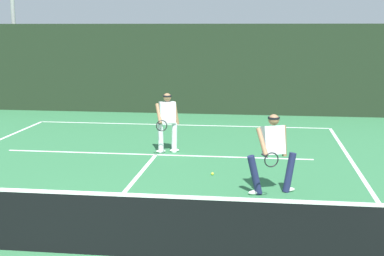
{
  "coord_description": "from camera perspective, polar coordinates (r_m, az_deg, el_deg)",
  "views": [
    {
      "loc": [
        2.76,
        -7.3,
        3.34
      ],
      "look_at": [
        1.14,
        5.07,
        1.0
      ],
      "focal_mm": 50.54,
      "sensor_mm": 36.0,
      "label": 1
    }
  ],
  "objects": [
    {
      "name": "court_line_service",
      "position": [
        14.37,
        -3.83,
        -2.83
      ],
      "size": [
        8.22,
        0.1,
        0.01
      ],
      "primitive_type": "cube",
      "color": "white",
      "rests_on": "ground_plane"
    },
    {
      "name": "back_fence_windscreen",
      "position": [
        20.95,
        -0.14,
        6.22
      ],
      "size": [
        21.17,
        0.12,
        3.46
      ],
      "primitive_type": "cube",
      "color": "black",
      "rests_on": "ground_plane"
    },
    {
      "name": "tennis_net",
      "position": [
        8.3,
        -12.61,
        -9.63
      ],
      "size": [
        11.04,
        0.09,
        1.07
      ],
      "color": "#1E4723",
      "rests_on": "ground_plane"
    },
    {
      "name": "tennis_ball",
      "position": [
        12.4,
        2.18,
        -4.85
      ],
      "size": [
        0.07,
        0.07,
        0.07
      ],
      "primitive_type": "sphere",
      "color": "#D1E033",
      "rests_on": "ground_plane"
    },
    {
      "name": "court_line_baseline_far",
      "position": [
        18.66,
        -1.17,
        0.33
      ],
      "size": [
        10.08,
        0.1,
        0.01
      ],
      "primitive_type": "cube",
      "color": "white",
      "rests_on": "ground_plane"
    },
    {
      "name": "ground_plane",
      "position": [
        8.49,
        -12.47,
        -12.82
      ],
      "size": [
        80.0,
        80.0,
        0.0
      ],
      "primitive_type": "plane",
      "color": "#317245"
    },
    {
      "name": "player_near",
      "position": [
        10.97,
        8.53,
        -2.34
      ],
      "size": [
        1.04,
        0.99,
        1.64
      ],
      "rotation": [
        0.0,
        0.0,
        3.53
      ],
      "color": "#1E234C",
      "rests_on": "ground_plane"
    },
    {
      "name": "player_far",
      "position": [
        14.44,
        -2.63,
        0.83
      ],
      "size": [
        0.67,
        0.91,
        1.61
      ],
      "rotation": [
        0.0,
        0.0,
        3.53
      ],
      "color": "silver",
      "rests_on": "ground_plane"
    },
    {
      "name": "court_line_centre",
      "position": [
        11.36,
        -6.99,
        -6.54
      ],
      "size": [
        0.1,
        6.4,
        0.01
      ],
      "primitive_type": "cube",
      "color": "white",
      "rests_on": "ground_plane"
    }
  ]
}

